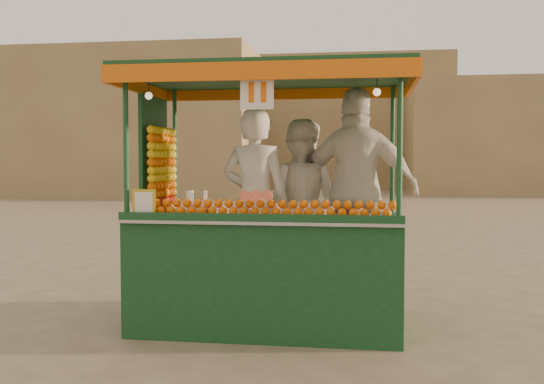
# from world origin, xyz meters

# --- Properties ---
(ground) EXTENTS (90.00, 90.00, 0.00)m
(ground) POSITION_xyz_m (0.00, 0.00, 0.00)
(ground) COLOR brown
(ground) RESTS_ON ground
(building_left) EXTENTS (10.00, 6.00, 6.00)m
(building_left) POSITION_xyz_m (-9.00, 20.00, 3.00)
(building_left) COLOR #9B8458
(building_left) RESTS_ON ground
(building_right) EXTENTS (9.00, 6.00, 5.00)m
(building_right) POSITION_xyz_m (7.00, 24.00, 2.50)
(building_right) COLOR #9B8458
(building_right) RESTS_ON ground
(building_center) EXTENTS (14.00, 7.00, 7.00)m
(building_center) POSITION_xyz_m (-2.00, 30.00, 3.50)
(building_center) COLOR #9B8458
(building_center) RESTS_ON ground
(juice_cart) EXTENTS (2.59, 1.68, 2.36)m
(juice_cart) POSITION_xyz_m (-0.41, -0.00, 0.76)
(juice_cart) COLOR #0E361B
(juice_cart) RESTS_ON ground
(vendor_left) EXTENTS (0.69, 0.51, 1.75)m
(vendor_left) POSITION_xyz_m (-0.49, 0.08, 1.15)
(vendor_left) COLOR beige
(vendor_left) RESTS_ON ground
(vendor_middle) EXTENTS (0.89, 0.74, 1.66)m
(vendor_middle) POSITION_xyz_m (-0.12, 0.44, 1.10)
(vendor_middle) COLOR silver
(vendor_middle) RESTS_ON ground
(vendor_right) EXTENTS (1.20, 0.63, 1.95)m
(vendor_right) POSITION_xyz_m (0.45, 0.31, 1.25)
(vendor_right) COLOR silver
(vendor_right) RESTS_ON ground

